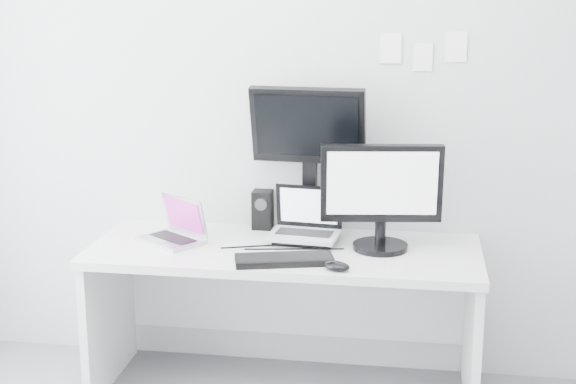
# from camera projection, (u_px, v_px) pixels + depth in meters

# --- Properties ---
(back_wall) EXTENTS (3.60, 0.00, 3.60)m
(back_wall) POSITION_uv_depth(u_px,v_px,m) (296.00, 103.00, 4.06)
(back_wall) COLOR silver
(back_wall) RESTS_ON ground
(desk) EXTENTS (1.80, 0.70, 0.73)m
(desk) POSITION_uv_depth(u_px,v_px,m) (284.00, 321.00, 3.96)
(desk) COLOR silver
(desk) RESTS_ON ground
(macbook) EXTENTS (0.37, 0.35, 0.22)m
(macbook) POSITION_uv_depth(u_px,v_px,m) (170.00, 220.00, 3.93)
(macbook) COLOR #AEAFB3
(macbook) RESTS_ON desk
(speaker) EXTENTS (0.12, 0.12, 0.19)m
(speaker) POSITION_uv_depth(u_px,v_px,m) (263.00, 210.00, 4.16)
(speaker) COLOR black
(speaker) RESTS_ON desk
(dell_laptop) EXTENTS (0.34, 0.28, 0.27)m
(dell_laptop) POSITION_uv_depth(u_px,v_px,m) (304.00, 215.00, 3.91)
(dell_laptop) COLOR #B3B6BB
(dell_laptop) RESTS_ON desk
(rear_monitor) EXTENTS (0.56, 0.23, 0.74)m
(rear_monitor) POSITION_uv_depth(u_px,v_px,m) (309.00, 159.00, 4.01)
(rear_monitor) COLOR black
(rear_monitor) RESTS_ON desk
(samsung_monitor) EXTENTS (0.58, 0.33, 0.50)m
(samsung_monitor) POSITION_uv_depth(u_px,v_px,m) (382.00, 196.00, 3.79)
(samsung_monitor) COLOR black
(samsung_monitor) RESTS_ON desk
(keyboard) EXTENTS (0.45, 0.26, 0.03)m
(keyboard) POSITION_uv_depth(u_px,v_px,m) (284.00, 260.00, 3.66)
(keyboard) COLOR black
(keyboard) RESTS_ON desk
(mouse) EXTENTS (0.14, 0.11, 0.04)m
(mouse) POSITION_uv_depth(u_px,v_px,m) (337.00, 266.00, 3.56)
(mouse) COLOR black
(mouse) RESTS_ON desk
(wall_note_0) EXTENTS (0.10, 0.00, 0.14)m
(wall_note_0) POSITION_uv_depth(u_px,v_px,m) (391.00, 48.00, 3.92)
(wall_note_0) COLOR white
(wall_note_0) RESTS_ON back_wall
(wall_note_1) EXTENTS (0.09, 0.00, 0.13)m
(wall_note_1) POSITION_uv_depth(u_px,v_px,m) (423.00, 57.00, 3.91)
(wall_note_1) COLOR white
(wall_note_1) RESTS_ON back_wall
(wall_note_2) EXTENTS (0.10, 0.00, 0.14)m
(wall_note_2) POSITION_uv_depth(u_px,v_px,m) (456.00, 47.00, 3.87)
(wall_note_2) COLOR white
(wall_note_2) RESTS_ON back_wall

